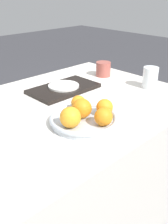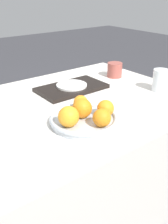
{
  "view_description": "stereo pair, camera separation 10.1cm",
  "coord_description": "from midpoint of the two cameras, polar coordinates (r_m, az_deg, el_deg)",
  "views": [
    {
      "loc": [
        -0.53,
        -0.85,
        1.25
      ],
      "look_at": [
        0.11,
        -0.19,
        0.81
      ],
      "focal_mm": 42.0,
      "sensor_mm": 36.0,
      "label": 1
    },
    {
      "loc": [
        -0.45,
        -0.91,
        1.25
      ],
      "look_at": [
        0.11,
        -0.19,
        0.81
      ],
      "focal_mm": 42.0,
      "sensor_mm": 36.0,
      "label": 2
    }
  ],
  "objects": [
    {
      "name": "orange_4",
      "position": [
        1.09,
        1.94,
        2.01
      ],
      "size": [
        0.06,
        0.06,
        0.06
      ],
      "color": "orange",
      "rests_on": "fruit_platter"
    },
    {
      "name": "side_plate",
      "position": [
        1.36,
        -0.58,
        5.81
      ],
      "size": [
        0.16,
        0.16,
        0.01
      ],
      "color": "silver",
      "rests_on": "serving_tray"
    },
    {
      "name": "orange_0",
      "position": [
        0.95,
        -0.35,
        -1.08
      ],
      "size": [
        0.08,
        0.08,
        0.08
      ],
      "color": "orange",
      "rests_on": "fruit_platter"
    },
    {
      "name": "orange_3",
      "position": [
        1.04,
        7.51,
        0.74
      ],
      "size": [
        0.07,
        0.07,
        0.07
      ],
      "color": "orange",
      "rests_on": "fruit_platter"
    },
    {
      "name": "water_glass",
      "position": [
        1.41,
        18.29,
        6.54
      ],
      "size": [
        0.08,
        0.08,
        0.11
      ],
      "color": "silver",
      "rests_on": "table"
    },
    {
      "name": "orange_2",
      "position": [
        0.96,
        6.93,
        -1.34
      ],
      "size": [
        0.07,
        0.07,
        0.07
      ],
      "color": "orange",
      "rests_on": "fruit_platter"
    },
    {
      "name": "orange_1",
      "position": [
        1.02,
        2.43,
        0.75
      ],
      "size": [
        0.08,
        0.08,
        0.08
      ],
      "color": "orange",
      "rests_on": "fruit_platter"
    },
    {
      "name": "cup_1",
      "position": [
        1.58,
        8.54,
        9.02
      ],
      "size": [
        0.09,
        0.09,
        0.08
      ],
      "color": "#9E4C42",
      "rests_on": "table"
    },
    {
      "name": "table",
      "position": [
        1.33,
        -6.9,
        -15.18
      ],
      "size": [
        1.54,
        0.88,
        0.76
      ],
      "color": "silver",
      "rests_on": "ground_plane"
    },
    {
      "name": "fruit_platter",
      "position": [
        1.03,
        2.82,
        -1.76
      ],
      "size": [
        0.27,
        0.27,
        0.03
      ],
      "color": "#B2BCC6",
      "rests_on": "table"
    },
    {
      "name": "serving_tray",
      "position": [
        1.37,
        -0.58,
        5.22
      ],
      "size": [
        0.35,
        0.2,
        0.02
      ],
      "color": "black",
      "rests_on": "table"
    }
  ]
}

